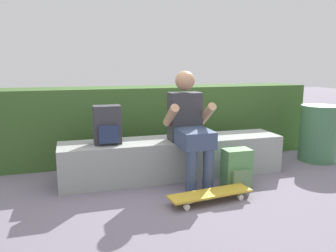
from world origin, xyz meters
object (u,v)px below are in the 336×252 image
at_px(backpack_on_bench, 107,125).
at_px(backpack_on_ground, 237,169).
at_px(person_skater, 189,124).
at_px(skateboard_near_person, 210,194).
at_px(trash_bin, 318,133).
at_px(bench_main, 174,158).

height_order(backpack_on_bench, backpack_on_ground, backpack_on_bench).
relative_size(person_skater, skateboard_near_person, 1.45).
bearing_deg(backpack_on_ground, backpack_on_bench, 158.27).
bearing_deg(person_skater, trash_bin, 8.13).
height_order(bench_main, trash_bin, trash_bin).
relative_size(person_skater, trash_bin, 1.62).
bearing_deg(trash_bin, backpack_on_ground, -159.14).
bearing_deg(backpack_on_ground, trash_bin, 20.86).
relative_size(backpack_on_bench, backpack_on_ground, 1.00).
bearing_deg(person_skater, backpack_on_bench, 165.98).
distance_m(backpack_on_bench, trash_bin, 2.74).
bearing_deg(bench_main, backpack_on_bench, -179.26).
xyz_separation_m(bench_main, skateboard_near_person, (0.11, -0.78, -0.14)).
bearing_deg(backpack_on_bench, backpack_on_ground, -21.73).
relative_size(skateboard_near_person, backpack_on_ground, 2.04).
relative_size(bench_main, backpack_on_bench, 6.22).
bearing_deg(backpack_on_bench, skateboard_near_person, -42.47).
height_order(bench_main, backpack_on_ground, bench_main).
xyz_separation_m(backpack_on_ground, trash_bin, (1.48, 0.56, 0.17)).
relative_size(backpack_on_ground, trash_bin, 0.55).
distance_m(person_skater, backpack_on_ground, 0.68).
relative_size(person_skater, backpack_on_ground, 2.96).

